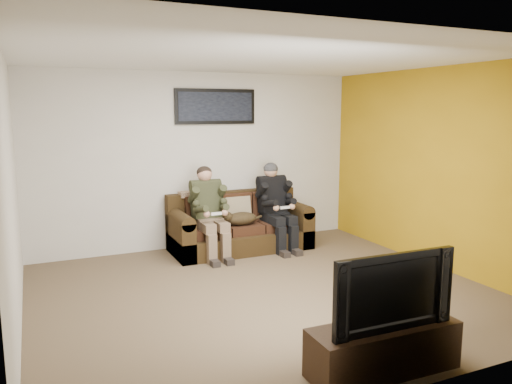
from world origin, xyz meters
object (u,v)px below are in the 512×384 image
person_right (275,201)px  television (386,288)px  tv_stand (383,349)px  sofa (239,228)px  person_left (209,207)px  cat (240,218)px  framed_poster (216,107)px

person_right → television: bearing=-103.3°
television → person_right: bearing=78.1°
person_right → tv_stand: person_right is taller
sofa → television: size_ratio=1.92×
tv_stand → television: bearing=91.3°
television → person_left: bearing=94.4°
sofa → cat: 0.29m
television → tv_stand: bearing=-88.7°
person_left → framed_poster: bearing=60.2°
person_left → cat: 0.50m
person_left → cat: (0.46, -0.04, -0.19)m
person_right → cat: bearing=-175.8°
cat → tv_stand: 3.58m
person_left → person_right: size_ratio=0.99×
sofa → cat: size_ratio=3.09×
sofa → person_left: person_left is taller
sofa → television: (-0.33, -3.77, 0.38)m
person_right → person_left: bearing=-180.0°
person_left → tv_stand: (0.20, -3.60, -0.51)m
cat → framed_poster: framed_poster is taller
cat → tv_stand: (-0.26, -3.56, -0.31)m
cat → tv_stand: bearing=-94.2°
person_right → television: (-0.85, -3.60, -0.01)m
cat → tv_stand: cat is taller
person_left → cat: size_ratio=1.92×
framed_poster → television: (-0.13, -4.17, -1.41)m
person_right → tv_stand: 3.74m
person_left → tv_stand: 3.64m
sofa → person_right: person_right is taller
cat → sofa: bearing=72.8°
sofa → person_right: 0.67m
sofa → framed_poster: 1.84m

